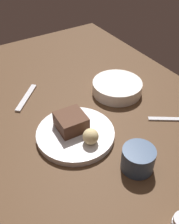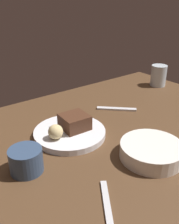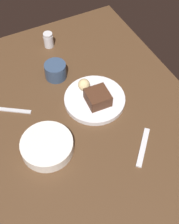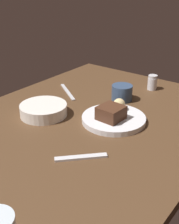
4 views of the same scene
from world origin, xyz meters
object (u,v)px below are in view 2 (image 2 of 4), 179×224
water_glass (159,76)px  dessert_spoon (117,109)px  bread_roll (56,132)px  coffee_cup (27,161)px  butter_knife (108,213)px  dessert_plate (70,133)px  side_bowl (151,151)px  chocolate_cake_slice (75,122)px

water_glass → dessert_spoon: size_ratio=0.65×
bread_roll → coffee_cup: (12.20, 6.74, -0.94)cm
water_glass → butter_knife: 83.07cm
dessert_spoon → coffee_cup: bearing=-118.8°
dessert_plate → side_bowl: side_bowl is taller
dessert_plate → dessert_spoon: size_ratio=1.49×
coffee_cup → dessert_plate: bearing=-155.3°
side_bowl → water_glass: bearing=-142.7°
side_bowl → bread_roll: bearing=-51.8°
chocolate_cake_slice → butter_knife: bearing=67.4°
chocolate_cake_slice → water_glass: 58.83cm
side_bowl → dessert_spoon: size_ratio=1.14×
coffee_cup → dessert_spoon: coffee_cup is taller
coffee_cup → dessert_spoon: bearing=-162.6°
dessert_spoon → butter_knife: (35.56, 35.90, -0.10)cm
side_bowl → dessert_spoon: bearing=-115.6°
side_bowl → coffee_cup: bearing=-26.9°
chocolate_cake_slice → dessert_plate: bearing=3.9°
chocolate_cake_slice → bread_roll: 7.99cm
bread_roll → side_bowl: bearing=128.2°
dessert_plate → bread_roll: 6.74cm
dessert_spoon → bread_roll: bearing=-123.9°
dessert_spoon → chocolate_cake_slice: bearing=-123.8°
water_glass → bread_roll: bearing=13.1°
bread_roll → water_glass: bearing=-166.9°
bread_roll → butter_knife: size_ratio=0.23×
bread_roll → dessert_spoon: bread_roll is taller
side_bowl → chocolate_cake_slice: bearing=-68.4°
dessert_spoon → side_bowl: bearing=-71.8°
dessert_plate → chocolate_cake_slice: 3.84cm
water_glass → coffee_cup: water_glass is taller
side_bowl → coffee_cup: coffee_cup is taller
butter_knife → side_bowl: bearing=143.0°
chocolate_cake_slice → bread_roll: bearing=12.0°
dessert_plate → side_bowl: 25.72cm
dessert_spoon → butter_knife: dessert_spoon is taller
bread_roll → butter_knife: (5.03, 29.23, -3.84)cm
water_glass → coffee_cup: (77.29, 21.83, -1.74)cm
chocolate_cake_slice → coffee_cup: bearing=22.8°
side_bowl → dessert_spoon: side_bowl is taller
chocolate_cake_slice → dessert_spoon: 23.57cm
bread_roll → coffee_cup: same height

